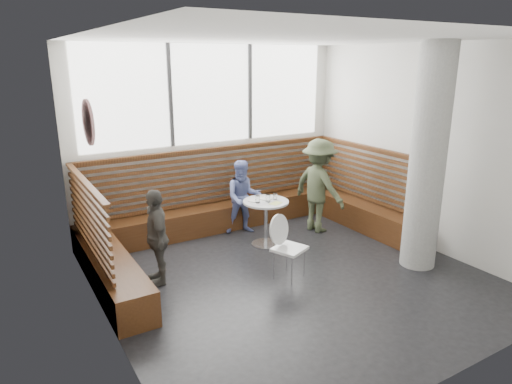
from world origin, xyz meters
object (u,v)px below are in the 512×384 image
cafe_chair (287,241)px  child_back (243,197)px  cafe_table (266,214)px  adult_man (319,186)px  concrete_column (428,159)px  child_left (157,237)px

cafe_chair → child_back: size_ratio=0.69×
cafe_table → cafe_chair: bearing=-107.6°
cafe_chair → adult_man: (1.50, 1.20, 0.30)m
concrete_column → child_back: size_ratio=2.47×
concrete_column → child_back: bearing=122.8°
cafe_table → child_left: size_ratio=0.57×
concrete_column → child_left: 3.90m
cafe_chair → adult_man: 1.95m
cafe_chair → child_left: 1.77m
adult_man → child_left: size_ratio=1.25×
cafe_chair → concrete_column: bearing=-42.6°
adult_man → cafe_chair: bearing=119.7°
cafe_chair → cafe_table: bearing=49.5°
cafe_table → concrete_column: bearing=-49.1°
adult_man → child_left: (-3.10, -0.44, -0.16)m
concrete_column → child_back: 3.08m
concrete_column → adult_man: size_ratio=1.94×
child_back → adult_man: bearing=-6.0°
cafe_chair → child_left: size_ratio=0.68×
cafe_chair → adult_man: adult_man is taller
cafe_chair → child_back: bearing=57.1°
child_back → child_left: 2.17m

